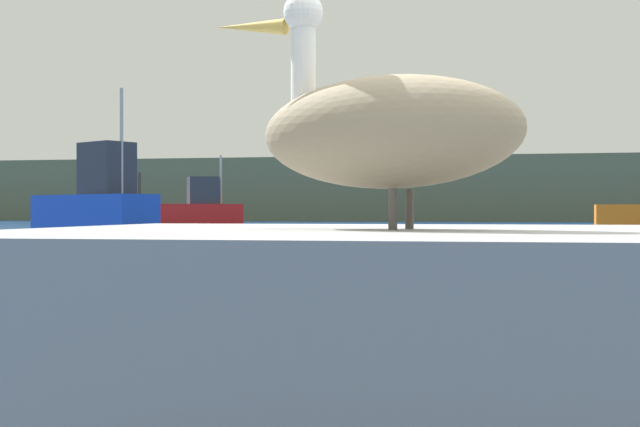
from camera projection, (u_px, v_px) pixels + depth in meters
hillside_backdrop at (478, 190)px, 75.58m from camera, size 140.00×16.47×5.56m
pier_dock at (388, 353)px, 2.80m from camera, size 2.57×2.16×0.85m
pelican at (385, 128)px, 2.81m from camera, size 1.21×0.69×0.85m
fishing_boat_red at (194, 210)px, 43.73m from camera, size 5.61×4.01×3.92m
fishing_boat_blue at (96, 205)px, 28.23m from camera, size 5.40×3.89×5.02m
mooring_buoy at (286, 251)px, 13.09m from camera, size 0.54×0.54×0.54m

